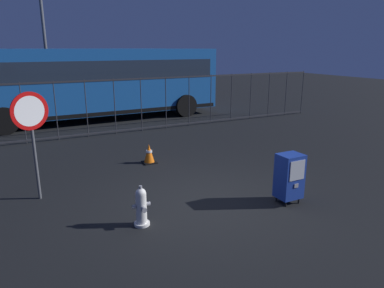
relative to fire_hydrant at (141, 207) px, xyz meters
name	(u,v)px	position (x,y,z in m)	size (l,w,h in m)	color
ground_plane	(206,202)	(1.48, 0.32, -0.35)	(60.00, 60.00, 0.00)	black
fire_hydrant	(141,207)	(0.00, 0.00, 0.00)	(0.33, 0.32, 0.75)	silver
newspaper_box_primary	(289,176)	(2.96, -0.45, 0.22)	(0.48, 0.42, 1.02)	black
stop_sign	(31,124)	(-1.51, 2.05, 1.25)	(0.71, 0.31, 2.23)	#4C4F54
traffic_cone	(149,154)	(1.36, 3.24, -0.09)	(0.36, 0.36, 0.53)	black
fence_barrier	(115,106)	(1.48, 7.01, 0.67)	(18.03, 0.04, 2.00)	#2D2D33
bus_near	(96,80)	(1.54, 10.01, 1.36)	(10.54, 2.92, 3.00)	#19519E
bus_far	(67,74)	(0.93, 14.13, 1.36)	(10.64, 3.32, 3.00)	#19519E
street_light_near_left	(43,22)	(-0.15, 12.06, 3.79)	(0.32, 0.32, 7.16)	#4C4F54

